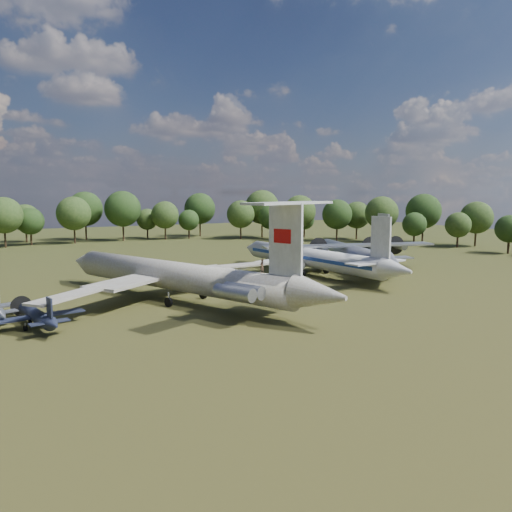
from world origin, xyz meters
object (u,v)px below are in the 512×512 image
an12_transport (351,258)px  small_prop_west (37,319)px  tu104_jet (311,261)px  person_on_il62 (262,266)px  il62_airliner (176,281)px

an12_transport → small_prop_west: bearing=-149.0°
tu104_jet → an12_transport: size_ratio=1.26×
tu104_jet → person_on_il62: person_on_il62 is taller
tu104_jet → person_on_il62: bearing=-140.6°
tu104_jet → small_prop_west: size_ratio=3.33×
tu104_jet → person_on_il62: 32.44m
an12_transport → person_on_il62: size_ratio=22.34×
il62_airliner → an12_transport: bearing=-8.9°
person_on_il62 → small_prop_west: bearing=-46.7°
small_prop_west → an12_transport: bearing=4.2°
il62_airliner → small_prop_west: il62_airliner is taller
il62_airliner → tu104_jet: size_ratio=1.16×
person_on_il62 → an12_transport: bearing=-173.2°
il62_airliner → an12_transport: (36.98, 9.14, -0.22)m
an12_transport → person_on_il62: 38.80m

